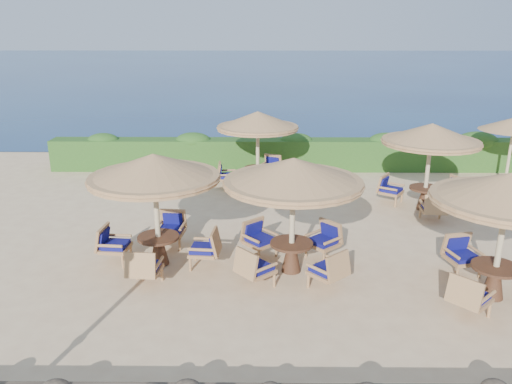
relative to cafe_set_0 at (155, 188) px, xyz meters
name	(u,v)px	position (x,y,z in m)	size (l,w,h in m)	color
ground	(294,244)	(3.23, 1.20, -1.86)	(120.00, 120.00, 0.00)	beige
sea	(266,65)	(3.23, 71.20, -1.86)	(160.00, 160.00, 0.00)	navy
hedge	(283,155)	(3.23, 8.40, -1.26)	(18.00, 0.90, 1.20)	#224A17
cafe_set_0	(155,188)	(0.00, 0.00, 0.00)	(2.96, 2.96, 2.65)	beige
cafe_set_1	(293,192)	(3.05, -0.34, 0.02)	(3.06, 3.06, 2.65)	beige
cafe_set_2	(506,208)	(7.10, -1.48, 0.08)	(2.94, 2.94, 2.65)	beige
cafe_set_3	(258,133)	(2.26, 6.05, 0.04)	(2.81, 2.81, 2.65)	beige
cafe_set_4	(430,148)	(7.35, 3.82, 0.06)	(2.87, 2.87, 2.65)	beige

